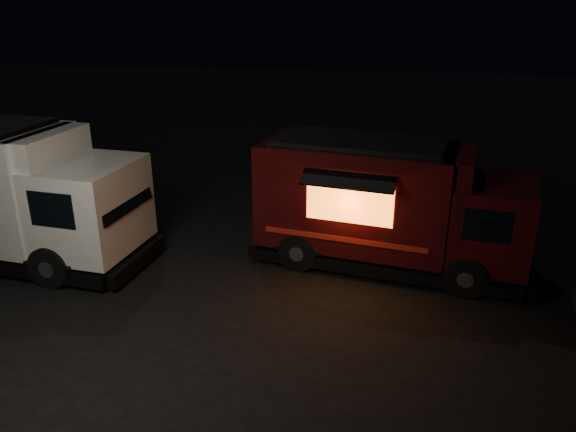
# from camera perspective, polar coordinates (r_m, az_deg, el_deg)

# --- Properties ---
(ground) EXTENTS (80.00, 80.00, 0.00)m
(ground) POSITION_cam_1_polar(r_m,az_deg,el_deg) (12.29, -8.92, -8.55)
(ground) COLOR black
(ground) RESTS_ON ground
(red_truck) EXTENTS (6.83, 3.55, 3.03)m
(red_truck) POSITION_cam_1_polar(r_m,az_deg,el_deg) (13.41, 10.55, 1.11)
(red_truck) COLOR #35090E
(red_truck) RESTS_ON ground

